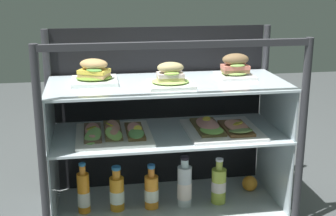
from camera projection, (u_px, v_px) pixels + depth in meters
ground_plane at (168, 212)px, 2.32m from camera, size 6.00×6.00×0.02m
case_base_deck at (168, 207)px, 2.31m from camera, size 1.14×0.51×0.04m
case_frame at (164, 110)px, 2.31m from camera, size 1.14×0.51×0.87m
riser_lower_tier at (168, 170)px, 2.25m from camera, size 1.07×0.44×0.36m
shelf_lower_glass at (168, 134)px, 2.20m from camera, size 1.09×0.46×0.01m
riser_upper_tier at (168, 109)px, 2.17m from camera, size 1.07×0.44×0.23m
shelf_upper_glass at (168, 84)px, 2.14m from camera, size 1.09×0.46×0.01m
plated_roll_sandwich_mid_right at (94, 74)px, 2.12m from camera, size 0.21×0.21×0.11m
plated_roll_sandwich_near_right_corner at (171, 78)px, 2.06m from camera, size 0.20×0.20×0.11m
plated_roll_sandwich_far_left at (235, 68)px, 2.23m from camera, size 0.17×0.17×0.11m
open_sandwich_tray_center at (113, 133)px, 2.14m from camera, size 0.34×0.35×0.06m
open_sandwich_tray_right_of_center at (222, 128)px, 2.20m from camera, size 0.34×0.35×0.05m
juice_bottle_back_right at (84, 193)px, 2.20m from camera, size 0.06×0.06×0.25m
juice_bottle_front_right_end at (117, 193)px, 2.22m from camera, size 0.07×0.07×0.22m
juice_bottle_near_post at (151, 191)px, 2.24m from camera, size 0.07×0.07×0.22m
juice_bottle_front_left_end at (185, 186)px, 2.26m from camera, size 0.07×0.07×0.25m
juice_bottle_back_left at (219, 185)px, 2.29m from camera, size 0.07×0.07×0.23m
orange_fruit_beside_bottles at (250, 183)px, 2.43m from camera, size 0.08×0.08×0.08m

